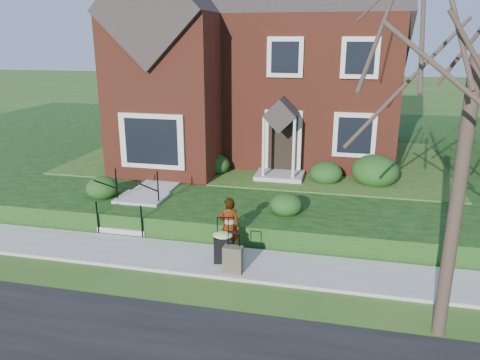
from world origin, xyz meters
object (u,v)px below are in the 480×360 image
(front_steps, at_px, (135,208))
(woman, at_px, (229,226))
(suitcase_black, at_px, (223,245))
(suitcase_olive, at_px, (233,259))

(front_steps, xyz_separation_m, woman, (3.19, -1.49, 0.34))
(woman, relative_size, suitcase_black, 1.31)
(front_steps, distance_m, suitcase_black, 3.70)
(woman, bearing_deg, suitcase_black, 71.48)
(woman, relative_size, suitcase_olive, 1.54)
(woman, height_order, suitcase_olive, woman)
(woman, xyz_separation_m, suitcase_olive, (0.31, -0.89, -0.42))
(front_steps, bearing_deg, woman, -25.05)
(woman, bearing_deg, suitcase_olive, 95.83)
(front_steps, distance_m, woman, 3.54)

